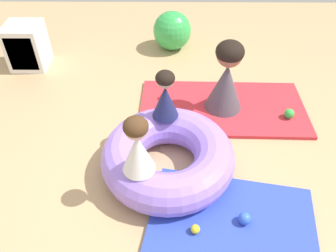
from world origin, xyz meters
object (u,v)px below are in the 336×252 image
(child_in_white, at_px, (137,146))
(play_ball_teal, at_px, (192,184))
(exercise_ball_large, at_px, (172,31))
(play_ball_red, at_px, (163,96))
(storage_cube, at_px, (26,47))
(play_ball_yellow, at_px, (195,229))
(play_ball_green, at_px, (289,114))
(play_ball_blue, at_px, (245,218))
(child_in_navy, at_px, (165,95))
(inflatable_cushion, at_px, (168,157))
(adult_seated, at_px, (227,77))

(child_in_white, relative_size, play_ball_teal, 4.95)
(child_in_white, distance_m, exercise_ball_large, 2.62)
(play_ball_red, distance_m, storage_cube, 1.92)
(play_ball_red, relative_size, play_ball_yellow, 1.01)
(play_ball_green, bearing_deg, exercise_ball_large, 128.23)
(play_ball_green, relative_size, exercise_ball_large, 0.20)
(play_ball_teal, relative_size, play_ball_blue, 1.04)
(play_ball_red, bearing_deg, play_ball_yellow, -80.64)
(play_ball_red, bearing_deg, play_ball_blue, -67.36)
(child_in_navy, distance_m, child_in_white, 0.69)
(play_ball_teal, distance_m, play_ball_green, 1.43)
(play_ball_teal, xyz_separation_m, play_ball_red, (-0.27, 1.26, -0.02))
(play_ball_teal, relative_size, play_ball_red, 1.42)
(play_ball_yellow, bearing_deg, play_ball_red, 99.36)
(play_ball_teal, relative_size, storage_cube, 0.18)
(exercise_ball_large, bearing_deg, play_ball_teal, -86.10)
(play_ball_teal, distance_m, storage_cube, 2.87)
(play_ball_teal, bearing_deg, child_in_white, -172.63)
(play_ball_blue, bearing_deg, exercise_ball_large, 101.21)
(storage_cube, bearing_deg, exercise_ball_large, 15.32)
(play_ball_teal, xyz_separation_m, exercise_ball_large, (-0.17, 2.53, 0.17))
(inflatable_cushion, bearing_deg, play_ball_yellow, -71.71)
(child_in_white, height_order, play_ball_yellow, child_in_white)
(play_ball_teal, bearing_deg, play_ball_green, 41.45)
(play_ball_red, height_order, storage_cube, storage_cube)
(child_in_navy, relative_size, exercise_ball_large, 0.90)
(adult_seated, distance_m, play_ball_blue, 1.50)
(play_ball_teal, height_order, play_ball_yellow, play_ball_teal)
(adult_seated, height_order, play_ball_teal, adult_seated)
(inflatable_cushion, relative_size, play_ball_teal, 11.45)
(inflatable_cushion, distance_m, play_ball_teal, 0.33)
(child_in_white, relative_size, play_ball_green, 4.84)
(play_ball_red, relative_size, storage_cube, 0.13)
(play_ball_yellow, height_order, storage_cube, storage_cube)
(storage_cube, bearing_deg, adult_seated, -20.10)
(play_ball_teal, distance_m, play_ball_blue, 0.52)
(play_ball_yellow, relative_size, play_ball_green, 0.68)
(play_ball_green, bearing_deg, inflatable_cushion, -150.99)
(play_ball_teal, height_order, exercise_ball_large, exercise_ball_large)
(inflatable_cushion, relative_size, child_in_white, 2.31)
(adult_seated, relative_size, play_ball_yellow, 10.93)
(child_in_navy, bearing_deg, exercise_ball_large, 126.10)
(child_in_white, bearing_deg, play_ball_teal, 172.05)
(inflatable_cushion, xyz_separation_m, play_ball_blue, (0.60, -0.57, -0.09))
(play_ball_teal, bearing_deg, play_ball_yellow, -89.21)
(play_ball_yellow, xyz_separation_m, exercise_ball_large, (-0.18, 2.95, 0.19))
(play_ball_red, bearing_deg, child_in_navy, -86.94)
(adult_seated, relative_size, play_ball_green, 7.49)
(play_ball_blue, bearing_deg, inflatable_cushion, 136.84)
(child_in_navy, bearing_deg, child_in_white, -68.62)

